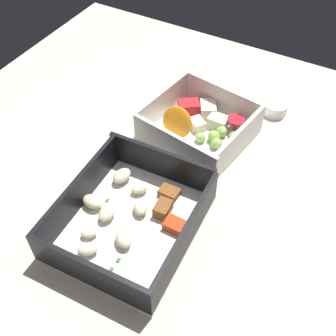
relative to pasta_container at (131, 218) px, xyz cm
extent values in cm
cube|color=beige|center=(-8.44, -0.65, -2.72)|extent=(80.00, 80.00, 2.00)
cube|color=white|center=(0.22, 0.18, -1.42)|extent=(20.20, 17.14, 0.60)
cube|color=black|center=(-9.22, -0.24, 1.39)|extent=(1.32, 16.29, 5.03)
cube|color=black|center=(9.66, 0.60, 1.39)|extent=(1.32, 16.29, 5.03)
cube|color=black|center=(-0.13, 8.02, 1.39)|extent=(18.31, 1.41, 5.03)
cube|color=black|center=(0.57, -7.65, 1.39)|extent=(18.31, 1.41, 5.03)
ellipsoid|color=beige|center=(0.20, -5.99, -0.10)|extent=(2.09, 2.95, 1.46)
ellipsoid|color=beige|center=(3.15, 0.83, -0.17)|extent=(3.19, 3.33, 1.37)
ellipsoid|color=beige|center=(-4.90, -1.76, -0.30)|extent=(2.86, 2.77, 1.17)
ellipsoid|color=beige|center=(0.79, -3.26, -0.13)|extent=(2.98, 2.20, 1.41)
ellipsoid|color=beige|center=(6.47, -2.25, -0.24)|extent=(2.98, 3.06, 1.26)
ellipsoid|color=beige|center=(4.39, -3.62, -0.39)|extent=(2.46, 2.56, 1.05)
ellipsoid|color=beige|center=(-5.57, -5.09, -0.08)|extent=(3.34, 2.65, 1.49)
ellipsoid|color=beige|center=(-2.13, 0.11, -0.20)|extent=(3.21, 3.06, 1.31)
cube|color=red|center=(-2.03, 5.51, -0.51)|extent=(2.06, 3.00, 1.24)
cube|color=brown|center=(-6.52, 2.10, -0.58)|extent=(2.04, 2.77, 1.08)
cube|color=brown|center=(-3.45, 2.83, -0.27)|extent=(2.79, 2.18, 1.71)
cube|color=#387A33|center=(5.57, 1.60, -1.02)|extent=(0.60, 0.40, 0.20)
cube|color=#387A33|center=(-1.46, -4.86, -1.02)|extent=(0.60, 0.40, 0.20)
cube|color=#387A33|center=(7.05, 1.56, -1.02)|extent=(0.60, 0.40, 0.20)
cube|color=#387A33|center=(3.68, -3.55, -1.02)|extent=(0.60, 0.40, 0.20)
cube|color=white|center=(-19.70, 0.04, -1.42)|extent=(16.45, 17.01, 0.60)
cube|color=white|center=(-26.47, 1.11, 1.32)|extent=(2.91, 14.89, 4.89)
cube|color=white|center=(-12.93, -1.02, 1.32)|extent=(2.91, 14.89, 4.89)
cube|color=white|center=(-18.58, 7.15, 1.32)|extent=(13.04, 2.62, 4.89)
cube|color=white|center=(-20.81, -7.06, 1.32)|extent=(13.04, 2.62, 4.89)
ellipsoid|color=orange|center=(-17.66, -2.67, 1.60)|extent=(3.81, 5.41, 5.24)
cube|color=#F4EACC|center=(-24.77, -0.95, -0.12)|extent=(4.13, 3.81, 2.00)
cube|color=red|center=(-23.63, -3.62, -0.11)|extent=(4.05, 4.22, 2.03)
cube|color=#F4EACC|center=(-22.79, 2.07, -0.21)|extent=(2.30, 3.06, 1.83)
cube|color=#F4EACC|center=(-20.84, -0.36, -0.36)|extent=(3.06, 3.20, 1.54)
sphere|color=#9ECC60|center=(-18.26, 1.17, -0.34)|extent=(1.58, 1.58, 1.58)
sphere|color=#9ECC60|center=(-18.19, 3.89, -0.26)|extent=(1.74, 1.74, 1.74)
sphere|color=#9ECC60|center=(-20.97, 3.47, -0.23)|extent=(1.79, 1.79, 1.79)
sphere|color=#9ECC60|center=(-20.51, 5.84, -0.13)|extent=(1.98, 1.98, 1.98)
sphere|color=#9ECC60|center=(-19.38, 2.90, -0.21)|extent=(1.84, 1.84, 1.84)
cone|color=red|center=(-23.40, 4.81, -0.03)|extent=(2.74, 2.74, 2.19)
sphere|color=navy|center=(-16.06, 2.21, -0.65)|extent=(0.94, 0.94, 0.94)
sphere|color=navy|center=(-15.02, 1.63, -0.53)|extent=(1.20, 1.20, 1.20)
sphere|color=navy|center=(-13.94, 4.31, -0.66)|extent=(0.93, 0.93, 0.93)
sphere|color=navy|center=(-16.44, 5.65, -0.63)|extent=(0.99, 0.99, 0.99)
sphere|color=navy|center=(-13.90, 3.09, -0.58)|extent=(1.09, 1.09, 1.09)
cylinder|color=white|center=(-31.18, 8.90, -0.75)|extent=(3.89, 3.89, 1.94)
camera|label=1|loc=(25.76, 19.73, 45.03)|focal=45.22mm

